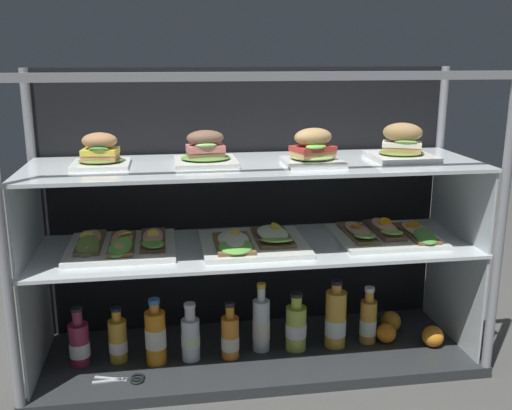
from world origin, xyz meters
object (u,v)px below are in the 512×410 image
(plated_roll_sandwich_right_of_center, at_px, (313,150))
(orange_fruit_near_left_post, at_px, (391,322))
(juice_bottle_front_second, at_px, (230,337))
(juice_bottle_back_right, at_px, (368,320))
(juice_bottle_front_left_end, at_px, (296,327))
(open_sandwich_tray_mid_right, at_px, (254,241))
(open_sandwich_tray_near_right_corner, at_px, (386,233))
(juice_bottle_front_middle, at_px, (156,336))
(juice_bottle_near_post, at_px, (191,337))
(juice_bottle_back_left, at_px, (118,340))
(juice_bottle_front_fourth, at_px, (261,324))
(open_sandwich_tray_near_left_corner, at_px, (121,244))
(orange_fruit_beside_bottles, at_px, (433,336))
(plated_roll_sandwich_center, at_px, (402,147))
(juice_bottle_front_right_end, at_px, (336,319))
(plated_roll_sandwich_near_left_corner, at_px, (100,153))
(kitchen_scissors, at_px, (132,379))
(plated_roll_sandwich_far_right, at_px, (206,152))
(juice_bottle_back_center, at_px, (79,343))
(orange_fruit_rolled_forward, at_px, (386,333))

(plated_roll_sandwich_right_of_center, relative_size, orange_fruit_near_left_post, 2.33)
(juice_bottle_front_second, height_order, juice_bottle_back_right, juice_bottle_back_right)
(plated_roll_sandwich_right_of_center, xyz_separation_m, juice_bottle_front_left_end, (-0.04, 0.04, -0.62))
(open_sandwich_tray_mid_right, xyz_separation_m, juice_bottle_front_second, (-0.08, -0.02, -0.32))
(juice_bottle_back_right, bearing_deg, open_sandwich_tray_near_right_corner, -1.95)
(juice_bottle_front_middle, xyz_separation_m, juice_bottle_near_post, (0.11, 0.00, -0.01))
(juice_bottle_back_right, height_order, orange_fruit_near_left_post, juice_bottle_back_right)
(open_sandwich_tray_near_right_corner, height_order, juice_bottle_back_left, open_sandwich_tray_near_right_corner)
(juice_bottle_back_left, height_order, juice_bottle_front_fourth, juice_bottle_front_fourth)
(open_sandwich_tray_near_left_corner, distance_m, orange_fruit_beside_bottles, 1.11)
(open_sandwich_tray_near_right_corner, distance_m, juice_bottle_front_middle, 0.84)
(plated_roll_sandwich_right_of_center, height_order, plated_roll_sandwich_center, plated_roll_sandwich_center)
(juice_bottle_front_left_end, height_order, juice_bottle_front_right_end, juice_bottle_front_right_end)
(plated_roll_sandwich_near_left_corner, height_order, orange_fruit_beside_bottles, plated_roll_sandwich_near_left_corner)
(plated_roll_sandwich_right_of_center, relative_size, juice_bottle_front_second, 0.90)
(kitchen_scissors, bearing_deg, orange_fruit_near_left_post, 11.81)
(orange_fruit_near_left_post, bearing_deg, plated_roll_sandwich_far_right, -175.41)
(plated_roll_sandwich_near_left_corner, distance_m, plated_roll_sandwich_center, 0.96)
(open_sandwich_tray_mid_right, xyz_separation_m, orange_fruit_beside_bottles, (0.62, -0.05, -0.36))
(plated_roll_sandwich_near_left_corner, distance_m, juice_bottle_front_fourth, 0.78)
(juice_bottle_back_center, relative_size, juice_bottle_near_post, 1.00)
(open_sandwich_tray_mid_right, relative_size, juice_bottle_front_middle, 1.51)
(plated_roll_sandwich_far_right, relative_size, plated_roll_sandwich_center, 0.98)
(juice_bottle_front_fourth, relative_size, orange_fruit_beside_bottles, 3.30)
(plated_roll_sandwich_near_left_corner, xyz_separation_m, open_sandwich_tray_near_left_corner, (0.05, -0.00, -0.30))
(juice_bottle_front_fourth, distance_m, juice_bottle_back_right, 0.38)
(plated_roll_sandwich_far_right, xyz_separation_m, open_sandwich_tray_mid_right, (0.15, -0.02, -0.29))
(plated_roll_sandwich_far_right, distance_m, juice_bottle_near_post, 0.62)
(juice_bottle_front_right_end, bearing_deg, plated_roll_sandwich_near_left_corner, 177.52)
(orange_fruit_rolled_forward, bearing_deg, plated_roll_sandwich_far_right, 177.91)
(juice_bottle_front_second, relative_size, orange_fruit_rolled_forward, 2.86)
(open_sandwich_tray_mid_right, height_order, juice_bottle_near_post, open_sandwich_tray_mid_right)
(juice_bottle_near_post, bearing_deg, juice_bottle_front_left_end, 2.30)
(open_sandwich_tray_mid_right, bearing_deg, juice_bottle_back_center, 178.95)
(juice_bottle_front_left_end, distance_m, orange_fruit_near_left_post, 0.38)
(juice_bottle_near_post, bearing_deg, kitchen_scissors, -151.45)
(orange_fruit_beside_bottles, bearing_deg, open_sandwich_tray_mid_right, 175.32)
(juice_bottle_front_middle, bearing_deg, orange_fruit_beside_bottles, -2.18)
(open_sandwich_tray_near_right_corner, distance_m, juice_bottle_back_left, 0.97)
(plated_roll_sandwich_right_of_center, xyz_separation_m, juice_bottle_front_right_end, (0.11, 0.04, -0.60))
(open_sandwich_tray_near_left_corner, bearing_deg, juice_bottle_front_left_end, -3.35)
(plated_roll_sandwich_right_of_center, relative_size, open_sandwich_tray_near_left_corner, 0.52)
(open_sandwich_tray_mid_right, xyz_separation_m, juice_bottle_front_middle, (-0.33, -0.01, -0.30))
(plated_roll_sandwich_near_left_corner, distance_m, open_sandwich_tray_near_left_corner, 0.30)
(orange_fruit_beside_bottles, relative_size, orange_fruit_rolled_forward, 1.06)
(plated_roll_sandwich_right_of_center, distance_m, kitchen_scissors, 0.91)
(juice_bottle_back_left, xyz_separation_m, orange_fruit_beside_bottles, (1.08, -0.07, -0.04))
(open_sandwich_tray_near_right_corner, height_order, juice_bottle_back_right, open_sandwich_tray_near_right_corner)
(juice_bottle_front_middle, bearing_deg, plated_roll_sandwich_right_of_center, -1.90)
(juice_bottle_near_post, distance_m, juice_bottle_front_fourth, 0.24)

